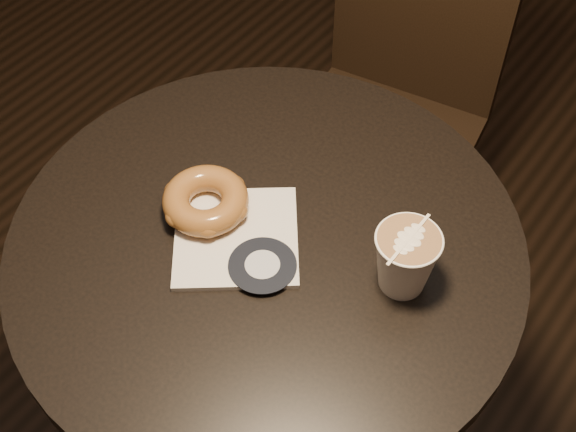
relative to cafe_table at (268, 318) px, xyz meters
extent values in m
cylinder|color=black|center=(0.00, 0.00, 0.18)|extent=(0.70, 0.70, 0.03)
cylinder|color=black|center=(0.00, 0.00, -0.18)|extent=(0.07, 0.07, 0.70)
cube|color=black|center=(-0.13, 0.54, -0.14)|extent=(0.42, 0.42, 0.04)
cylinder|color=black|center=(-0.26, 0.36, -0.35)|extent=(0.03, 0.03, 0.41)
cylinder|color=black|center=(0.05, 0.42, -0.35)|extent=(0.03, 0.03, 0.41)
cylinder|color=black|center=(-0.31, 0.67, -0.35)|extent=(0.03, 0.03, 0.41)
cylinder|color=black|center=(-0.01, 0.72, -0.35)|extent=(0.03, 0.03, 0.41)
cube|color=silver|center=(-0.03, -0.02, 0.20)|extent=(0.23, 0.23, 0.01)
torus|color=brown|center=(-0.09, -0.01, 0.23)|extent=(0.12, 0.12, 0.04)
camera|label=1|loc=(0.41, -0.49, 1.06)|focal=50.00mm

